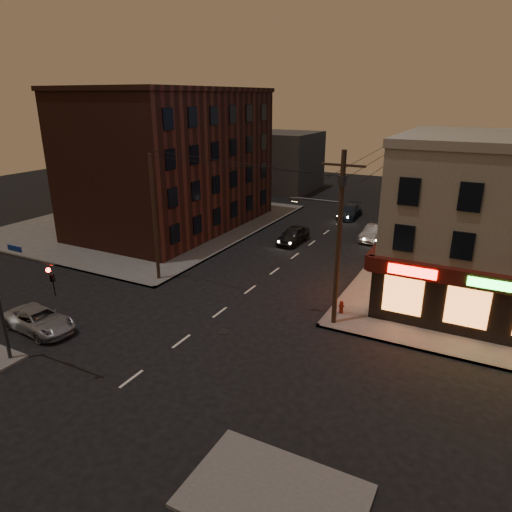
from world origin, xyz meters
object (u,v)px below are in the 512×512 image
Objects in this scene: suv_cross at (40,320)px; sedan_mid at (373,233)px; fire_hydrant at (341,306)px; sedan_near at (293,235)px; sedan_far at (350,212)px.

sedan_mid is (12.67, 26.25, 0.05)m from suv_cross.
fire_hydrant is at bearing -50.54° from suv_cross.
sedan_near is 5.47× the size of fire_hydrant.
sedan_mid is (6.31, 4.24, -0.06)m from sedan_near.
sedan_far is at bearing 127.69° from sedan_mid.
fire_hydrant is (2.07, -16.34, -0.11)m from sedan_mid.
sedan_near reaches higher than sedan_far.
sedan_mid reaches higher than fire_hydrant.
sedan_mid is at bearing -59.00° from sedan_far.
fire_hydrant is (6.48, -23.42, -0.10)m from sedan_far.
sedan_mid is at bearing 97.24° from fire_hydrant.
sedan_far is (-4.40, 7.08, -0.00)m from sedan_mid.
sedan_far reaches higher than suv_cross.
suv_cross is 34.34m from sedan_far.
suv_cross is at bearing -104.42° from sedan_near.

